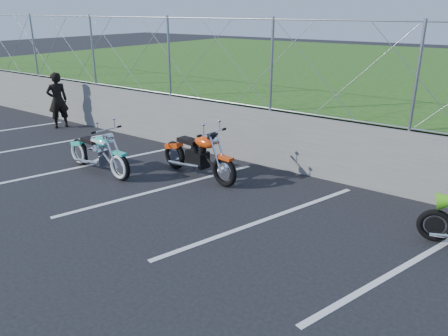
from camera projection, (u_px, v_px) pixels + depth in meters
The scene contains 8 objects.
ground at pixel (127, 206), 8.14m from camera, with size 90.00×90.00×0.00m, color black.
retaining_wall at pixel (233, 132), 10.59m from camera, with size 30.00×0.22×1.30m, color slate.
grass_field at pixel (368, 80), 18.23m from camera, with size 30.00×20.00×1.30m, color #275416.
chain_link_fence at pixel (234, 62), 10.02m from camera, with size 28.00×0.03×2.00m.
parking_lines at pixel (211, 203), 8.25m from camera, with size 18.29×4.31×0.01m.
cruiser_turquoise at pixel (99, 154), 9.64m from camera, with size 2.16×0.68×1.07m.
naked_orange at pixel (199, 157), 9.35m from camera, with size 2.20×0.75×1.10m.
person_standing at pixel (58, 100), 13.21m from camera, with size 0.61×0.40×1.68m, color black.
Camera 1 is at (5.79, -4.96, 3.46)m, focal length 35.00 mm.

